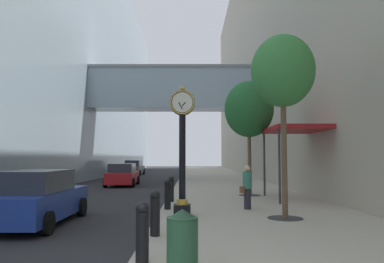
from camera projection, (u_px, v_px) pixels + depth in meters
The scene contains 17 objects.
ground_plane at pixel (180, 182), 31.45m from camera, with size 110.00×110.00×0.00m, color #262628.
sidewalk_right at pixel (219, 179), 34.44m from camera, with size 7.10×80.00×0.14m, color #ADA593.
building_block_left at pixel (53, 49), 35.36m from camera, with size 24.39×80.00×24.93m.
building_block_right at pixel (302, 38), 35.35m from camera, with size 9.00×80.00×26.96m.
street_clock at pixel (184, 144), 12.37m from camera, with size 0.84×0.55×4.32m.
bollard_nearest at pixel (144, 231), 6.71m from camera, with size 0.25×0.25×1.10m.
bollard_second at pixel (157, 212), 9.02m from camera, with size 0.25×0.25×1.10m.
bollard_fourth at pixel (169, 193), 13.65m from camera, with size 0.25×0.25×1.10m.
bollard_fifth at pixel (173, 188), 15.96m from camera, with size 0.25×0.25×1.10m.
street_tree_near at pixel (284, 72), 11.86m from camera, with size 2.03×2.03×5.86m.
street_tree_mid_near at pixel (251, 109), 18.89m from camera, with size 2.51×2.51×5.83m.
trash_bin at pixel (184, 240), 6.09m from camera, with size 0.53×0.53×1.05m.
pedestrian_walking at pixel (249, 186), 13.67m from camera, with size 0.52×0.45×1.61m.
storefront_awning at pixel (296, 130), 16.92m from camera, with size 2.40×3.60×3.30m.
car_red_near at pixel (124, 175), 26.57m from camera, with size 2.18×4.26×1.61m.
car_blue_mid at pixel (40, 198), 11.28m from camera, with size 1.97×4.65×1.66m.
car_grey_far at pixel (136, 168), 43.63m from camera, with size 2.16×4.61×1.71m.
Camera 1 is at (1.16, -4.67, 2.05)m, focal length 34.55 mm.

